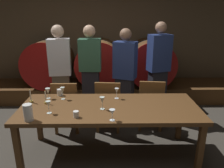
{
  "coord_description": "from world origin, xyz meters",
  "views": [
    {
      "loc": [
        0.19,
        -2.39,
        1.93
      ],
      "look_at": [
        0.22,
        0.54,
        0.96
      ],
      "focal_mm": 35.16,
      "sensor_mm": 36.0,
      "label": 1
    }
  ],
  "objects": [
    {
      "name": "chair_center",
      "position": [
        0.17,
        0.94,
        0.49
      ],
      "size": [
        0.43,
        0.43,
        0.88
      ],
      "rotation": [
        0.0,
        0.0,
        3.06
      ],
      "color": "brown",
      "rests_on": "ground"
    },
    {
      "name": "dining_table",
      "position": [
        0.19,
        0.26,
        0.67
      ],
      "size": [
        2.34,
        0.93,
        0.74
      ],
      "color": "brown",
      "rests_on": "ground"
    },
    {
      "name": "candle_right",
      "position": [
        -0.67,
        0.36,
        0.8
      ],
      "size": [
        0.05,
        0.05,
        0.2
      ],
      "color": "olive",
      "rests_on": "dining_table"
    },
    {
      "name": "wine_glass_far_right",
      "position": [
        0.29,
        0.53,
        0.85
      ],
      "size": [
        0.06,
        0.06,
        0.16
      ],
      "color": "white",
      "rests_on": "dining_table"
    },
    {
      "name": "pitcher",
      "position": [
        -0.74,
        -0.12,
        0.84
      ],
      "size": [
        0.1,
        0.1,
        0.2
      ],
      "color": "white",
      "rests_on": "dining_table"
    },
    {
      "name": "wine_glass_left",
      "position": [
        -0.55,
        0.06,
        0.86
      ],
      "size": [
        0.06,
        0.06,
        0.16
      ],
      "color": "silver",
      "rests_on": "dining_table"
    },
    {
      "name": "guest_center_right",
      "position": [
        0.46,
        1.32,
        0.85
      ],
      "size": [
        0.44,
        0.36,
        1.66
      ],
      "rotation": [
        0.0,
        0.0,
        2.76
      ],
      "color": "black",
      "rests_on": "ground"
    },
    {
      "name": "wine_glass_right",
      "position": [
        0.22,
        -0.13,
        0.84
      ],
      "size": [
        0.07,
        0.07,
        0.14
      ],
      "color": "white",
      "rests_on": "dining_table"
    },
    {
      "name": "wine_glass_center_left",
      "position": [
        -0.47,
        0.51,
        0.87
      ],
      "size": [
        0.06,
        0.06,
        0.18
      ],
      "color": "silver",
      "rests_on": "dining_table"
    },
    {
      "name": "wine_barrel_right",
      "position": [
        1.08,
        2.38,
        0.85
      ],
      "size": [
        1.0,
        0.95,
        1.0
      ],
      "color": "#513319",
      "rests_on": "barrel_shelf"
    },
    {
      "name": "wine_barrel_center",
      "position": [
        -0.03,
        2.38,
        0.85
      ],
      "size": [
        1.0,
        0.95,
        1.0
      ],
      "color": "brown",
      "rests_on": "barrel_shelf"
    },
    {
      "name": "candle_left",
      "position": [
        -0.88,
        0.4,
        0.8
      ],
      "size": [
        0.05,
        0.05,
        0.21
      ],
      "color": "olive",
      "rests_on": "dining_table"
    },
    {
      "name": "chair_left",
      "position": [
        -0.52,
        0.9,
        0.49
      ],
      "size": [
        0.4,
        0.4,
        0.88
      ],
      "rotation": [
        0.0,
        0.0,
        3.15
      ],
      "color": "brown",
      "rests_on": "ground"
    },
    {
      "name": "chair_right",
      "position": [
        0.88,
        0.98,
        0.49
      ],
      "size": [
        0.44,
        0.44,
        0.88
      ],
      "rotation": [
        0.0,
        0.0,
        3.04
      ],
      "color": "brown",
      "rests_on": "ground"
    },
    {
      "name": "wine_glass_center_right",
      "position": [
        0.1,
        0.17,
        0.86
      ],
      "size": [
        0.07,
        0.07,
        0.17
      ],
      "color": "silver",
      "rests_on": "dining_table"
    },
    {
      "name": "guest_far_left",
      "position": [
        -0.7,
        1.47,
        0.88
      ],
      "size": [
        0.4,
        0.28,
        1.71
      ],
      "rotation": [
        0.0,
        0.0,
        3.24
      ],
      "color": "brown",
      "rests_on": "ground"
    },
    {
      "name": "wine_glass_far_left",
      "position": [
        -0.69,
        0.54,
        0.85
      ],
      "size": [
        0.07,
        0.07,
        0.15
      ],
      "color": "silver",
      "rests_on": "dining_table"
    },
    {
      "name": "ground_plane",
      "position": [
        0.0,
        0.0,
        0.0
      ],
      "size": [
        8.95,
        8.95,
        0.0
      ],
      "primitive_type": "plane",
      "color": "#3F3A33"
    },
    {
      "name": "wine_barrel_left",
      "position": [
        -1.13,
        2.38,
        0.85
      ],
      "size": [
        1.0,
        0.95,
        1.0
      ],
      "color": "#513319",
      "rests_on": "barrel_shelf"
    },
    {
      "name": "guest_far_right",
      "position": [
        1.08,
        1.49,
        0.91
      ],
      "size": [
        0.43,
        0.34,
        1.76
      ],
      "rotation": [
        0.0,
        0.0,
        3.44
      ],
      "color": "black",
      "rests_on": "ground"
    },
    {
      "name": "cup_right",
      "position": [
        -0.21,
        -0.05,
        0.78
      ],
      "size": [
        0.07,
        0.07,
        0.08
      ],
      "primitive_type": "cylinder",
      "color": "white",
      "rests_on": "dining_table"
    },
    {
      "name": "back_wall",
      "position": [
        0.0,
        2.93,
        1.26
      ],
      "size": [
        6.88,
        0.24,
        2.52
      ],
      "primitive_type": "cube",
      "color": "brown",
      "rests_on": "ground"
    },
    {
      "name": "guest_center_left",
      "position": [
        -0.15,
        1.4,
        0.88
      ],
      "size": [
        0.39,
        0.25,
        1.71
      ],
      "rotation": [
        0.0,
        0.0,
        3.11
      ],
      "color": "black",
      "rests_on": "ground"
    },
    {
      "name": "cup_left",
      "position": [
        -0.55,
        0.66,
        0.79
      ],
      "size": [
        0.08,
        0.08,
        0.1
      ],
      "primitive_type": "cylinder",
      "color": "white",
      "rests_on": "dining_table"
    },
    {
      "name": "barrel_shelf",
      "position": [
        0.0,
        2.38,
        0.18
      ],
      "size": [
        6.2,
        0.9,
        0.36
      ],
      "primitive_type": "cube",
      "color": "brown",
      "rests_on": "ground"
    }
  ]
}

